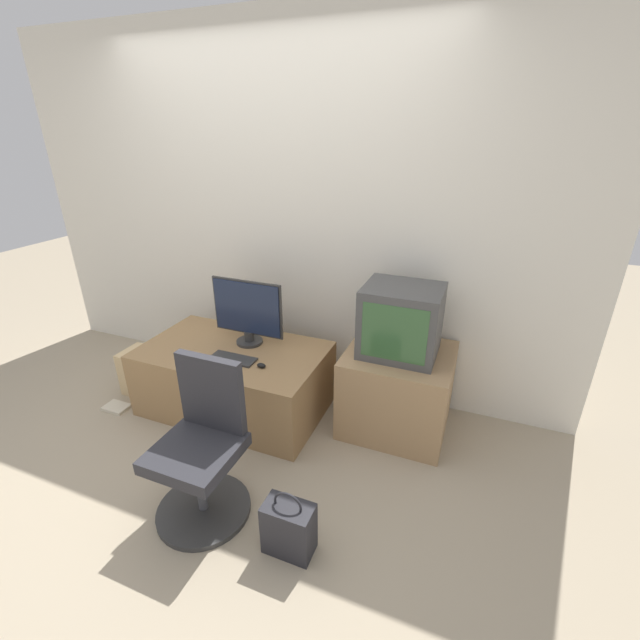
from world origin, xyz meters
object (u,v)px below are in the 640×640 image
Objects in this scene: crt_tv at (401,321)px; cardboard_box_lower at (141,371)px; office_chair at (202,453)px; handbag at (289,528)px; main_monitor at (248,312)px; book at (117,407)px; mouse at (261,366)px; keyboard at (233,359)px.

crt_tv is 2.05m from cardboard_box_lower.
office_chair is at bearing -33.39° from cardboard_box_lower.
cardboard_box_lower is 1.88m from handbag.
book is at bearing -150.30° from main_monitor.
handbag is (0.56, -0.78, -0.35)m from mouse.
keyboard is 1.04m from book.
main_monitor is 1.23m from book.
handbag is at bearing -102.06° from crt_tv.
crt_tv reaches higher than main_monitor.
cardboard_box_lower is at bearing 88.14° from book.
cardboard_box_lower is 0.32m from book.
crt_tv is 1.29× the size of handbag.
crt_tv reaches higher than keyboard.
office_chair is (0.28, -0.98, -0.36)m from main_monitor.
crt_tv is at bearing 9.20° from cardboard_box_lower.
main_monitor reaches higher than office_chair.
book is (-1.13, -0.22, -0.48)m from mouse.
crt_tv is 1.34m from handbag.
main_monitor reaches higher than handbag.
mouse is (0.25, -0.28, -0.23)m from main_monitor.
keyboard is at bearing 134.53° from handbag.
cardboard_box_lower is (-1.12, 0.06, -0.33)m from mouse.
cardboard_box_lower reaches higher than book.
main_monitor is 2.98× the size of book.
crt_tv is (1.03, 0.35, 0.31)m from keyboard.
book is at bearing -164.93° from keyboard.
office_chair is at bearing -73.85° from main_monitor.
handbag is (0.79, -0.80, -0.34)m from keyboard.
mouse reaches higher than handbag.
crt_tv is 2.66× the size of book.
keyboard is 0.78m from office_chair.
keyboard is 0.92× the size of cardboard_box_lower.
main_monitor is at bearing 127.43° from handbag.
keyboard is at bearing 174.72° from mouse.
office_chair is 1.30m from book.
crt_tv is at bearing 77.94° from handbag.
keyboard is at bearing -2.39° from cardboard_box_lower.
handbag is (0.81, -1.06, -0.58)m from main_monitor.
handbag is at bearing -54.32° from mouse.
office_chair is (-0.77, -1.07, -0.43)m from crt_tv.
cardboard_box_lower is (-0.87, -0.22, -0.55)m from main_monitor.
cardboard_box_lower is (-1.15, 0.76, -0.19)m from office_chair.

